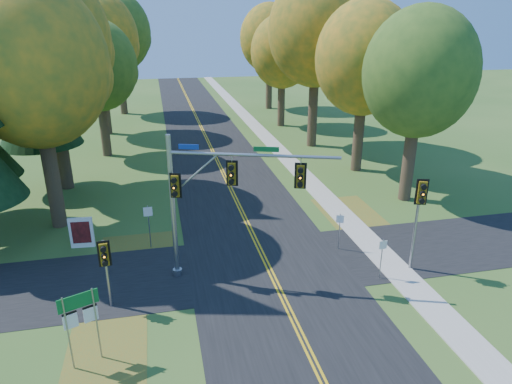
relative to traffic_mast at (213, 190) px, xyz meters
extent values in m
plane|color=#2D531D|center=(2.74, -1.33, -4.54)|extent=(160.00, 160.00, 0.00)
cube|color=black|center=(2.74, -1.33, -4.53)|extent=(8.00, 160.00, 0.02)
cube|color=black|center=(2.74, 0.67, -4.54)|extent=(60.00, 6.00, 0.02)
cube|color=gold|center=(2.64, -1.33, -4.52)|extent=(0.10, 160.00, 0.01)
cube|color=gold|center=(2.84, -1.33, -4.52)|extent=(0.10, 160.00, 0.01)
cube|color=#9E998E|center=(8.94, -1.33, -4.51)|extent=(1.60, 160.00, 0.06)
cube|color=brown|center=(-3.76, 2.67, -4.54)|extent=(4.00, 6.00, 0.00)
cube|color=brown|center=(9.54, 4.67, -4.54)|extent=(3.50, 8.00, 0.00)
cube|color=brown|center=(-4.76, -4.33, -4.54)|extent=(3.00, 5.00, 0.00)
cylinder|color=#38281C|center=(-8.46, 7.97, -1.17)|extent=(0.86, 0.86, 6.75)
ellipsoid|color=orange|center=(-8.46, 7.97, 5.01)|extent=(8.00, 8.00, 9.20)
sphere|color=orange|center=(-6.86, 9.17, 4.21)|extent=(4.80, 4.80, 4.80)
cylinder|color=#38281C|center=(14.24, 7.37, -1.51)|extent=(0.83, 0.83, 6.08)
ellipsoid|color=#4D6E22|center=(14.24, 7.37, 4.05)|extent=(7.20, 7.20, 8.28)
sphere|color=#4D6E22|center=(15.68, 8.45, 3.33)|extent=(4.32, 4.32, 4.32)
sphere|color=#4D6E22|center=(12.98, 6.65, 4.77)|extent=(3.96, 3.96, 3.96)
cylinder|color=#38281C|center=(-9.06, 14.87, -0.83)|extent=(0.89, 0.89, 7.42)
ellipsoid|color=orange|center=(-9.06, 14.87, 5.89)|extent=(8.60, 8.60, 9.89)
sphere|color=orange|center=(-7.34, 16.16, 5.03)|extent=(5.16, 5.16, 5.16)
sphere|color=orange|center=(-10.57, 14.01, 6.75)|extent=(4.73, 4.73, 4.73)
cylinder|color=#38281C|center=(13.64, 14.17, -1.39)|extent=(0.84, 0.84, 6.30)
ellipsoid|color=orange|center=(13.64, 14.17, 4.42)|extent=(7.60, 7.60, 8.74)
sphere|color=orange|center=(15.16, 15.31, 3.66)|extent=(4.56, 4.56, 4.56)
sphere|color=orange|center=(12.31, 13.41, 5.18)|extent=(4.18, 4.18, 4.18)
cylinder|color=#38281C|center=(-6.86, 23.07, -1.73)|extent=(0.81, 0.81, 5.62)
ellipsoid|color=#4D6E22|center=(-6.86, 23.07, 3.46)|extent=(6.80, 6.80, 7.82)
sphere|color=#4D6E22|center=(-5.50, 24.09, 2.78)|extent=(4.08, 4.08, 4.08)
sphere|color=#4D6E22|center=(-8.05, 22.39, 4.14)|extent=(3.74, 3.74, 3.74)
cylinder|color=#38281C|center=(12.54, 22.27, -0.72)|extent=(0.90, 0.90, 7.65)
ellipsoid|color=orange|center=(12.54, 22.27, 6.19)|extent=(8.80, 8.80, 10.12)
sphere|color=orange|center=(14.30, 23.59, 5.31)|extent=(5.28, 5.28, 5.28)
sphere|color=orange|center=(11.00, 21.39, 7.07)|extent=(4.84, 4.84, 4.84)
cylinder|color=#38281C|center=(-7.46, 31.77, -1.06)|extent=(0.87, 0.87, 6.98)
ellipsoid|color=orange|center=(-7.46, 31.77, 5.30)|extent=(8.20, 8.20, 9.43)
sphere|color=orange|center=(-5.82, 33.00, 4.48)|extent=(4.92, 4.92, 4.92)
sphere|color=orange|center=(-8.90, 30.95, 6.12)|extent=(4.51, 4.51, 4.51)
cylinder|color=#38281C|center=(11.94, 31.47, -1.62)|extent=(0.82, 0.82, 5.85)
ellipsoid|color=orange|center=(11.94, 31.47, 3.76)|extent=(7.00, 7.00, 8.05)
sphere|color=orange|center=(13.34, 32.52, 3.06)|extent=(4.20, 4.20, 4.20)
sphere|color=orange|center=(10.71, 30.77, 4.46)|extent=(3.85, 3.85, 3.85)
cylinder|color=#38281C|center=(-6.26, 42.67, -0.94)|extent=(0.88, 0.88, 7.20)
ellipsoid|color=#4D6E22|center=(-6.26, 42.67, 5.60)|extent=(8.40, 8.40, 9.66)
sphere|color=#4D6E22|center=(-4.58, 43.93, 4.76)|extent=(5.04, 5.04, 5.04)
sphere|color=#4D6E22|center=(-7.73, 41.83, 6.44)|extent=(4.62, 4.62, 4.62)
cylinder|color=#38281C|center=(13.14, 42.17, -1.28)|extent=(0.85, 0.85, 6.53)
ellipsoid|color=orange|center=(13.14, 42.17, 4.71)|extent=(7.80, 7.80, 8.97)
sphere|color=orange|center=(14.70, 43.34, 3.93)|extent=(4.68, 4.68, 4.68)
sphere|color=orange|center=(11.77, 41.39, 5.49)|extent=(4.29, 4.29, 4.29)
cylinder|color=#38281C|center=(-10.26, 14.67, -2.83)|extent=(0.50, 0.50, 3.42)
cone|color=black|center=(-10.26, 14.67, 1.60)|extent=(5.60, 5.60, 5.45)
cone|color=black|center=(-10.26, 14.67, 5.50)|extent=(4.57, 4.57, 5.45)
cylinder|color=#919499|center=(-1.80, 0.67, -1.01)|extent=(0.22, 0.22, 7.07)
cylinder|color=#919499|center=(-1.80, 0.67, -4.39)|extent=(0.44, 0.44, 0.30)
cylinder|color=#919499|center=(1.78, -0.57, 1.72)|extent=(7.20, 2.61, 0.14)
cylinder|color=#919499|center=(-0.75, 0.31, 0.71)|extent=(2.19, 0.83, 2.09)
cylinder|color=#919499|center=(0.87, -0.26, 1.53)|extent=(0.04, 0.04, 0.36)
cube|color=#72590C|center=(0.87, -0.26, 0.85)|extent=(0.42, 0.40, 1.01)
cube|color=black|center=(0.87, -0.26, 0.85)|extent=(0.51, 0.20, 1.19)
sphere|color=orange|center=(0.80, -0.47, 0.85)|extent=(0.18, 0.18, 0.18)
cylinder|color=black|center=(0.80, -0.47, 1.17)|extent=(0.28, 0.23, 0.24)
cylinder|color=black|center=(0.80, -0.47, 0.85)|extent=(0.28, 0.23, 0.24)
cylinder|color=black|center=(0.80, -0.47, 0.52)|extent=(0.28, 0.23, 0.24)
cylinder|color=#919499|center=(3.73, -1.25, 1.53)|extent=(0.04, 0.04, 0.36)
cube|color=#72590C|center=(3.73, -1.25, 0.85)|extent=(0.42, 0.40, 1.01)
cube|color=black|center=(3.73, -1.25, 0.85)|extent=(0.51, 0.20, 1.19)
sphere|color=orange|center=(3.66, -1.47, 0.85)|extent=(0.18, 0.18, 0.18)
cylinder|color=black|center=(3.66, -1.47, 1.17)|extent=(0.28, 0.23, 0.24)
cylinder|color=black|center=(3.66, -1.47, 0.85)|extent=(0.28, 0.23, 0.24)
cylinder|color=black|center=(3.66, -1.47, 0.52)|extent=(0.28, 0.23, 0.24)
cube|color=#72590C|center=(-1.61, 0.45, 0.20)|extent=(0.42, 0.40, 1.01)
cube|color=black|center=(-1.61, 0.45, 0.20)|extent=(0.51, 0.20, 1.19)
sphere|color=orange|center=(-1.69, 0.23, 0.20)|extent=(0.18, 0.18, 0.18)
cylinder|color=black|center=(-1.69, 0.23, 0.52)|extent=(0.28, 0.23, 0.24)
cylinder|color=black|center=(-1.69, 0.23, 0.20)|extent=(0.28, 0.23, 0.24)
cylinder|color=black|center=(-1.69, 0.23, -0.12)|extent=(0.28, 0.23, 0.24)
cube|color=navy|center=(-0.94, 0.37, 2.00)|extent=(0.87, 0.34, 0.22)
cube|color=#0C5926|center=(2.30, -0.75, 2.00)|extent=(1.06, 0.40, 0.22)
cylinder|color=gray|center=(9.69, -1.28, -2.15)|extent=(0.13, 0.13, 4.79)
cube|color=#72590C|center=(9.61, -1.51, -0.30)|extent=(0.45, 0.43, 1.09)
cube|color=black|center=(9.61, -1.51, -0.30)|extent=(0.55, 0.21, 1.28)
sphere|color=orange|center=(9.53, -1.75, -0.30)|extent=(0.20, 0.20, 0.20)
cylinder|color=black|center=(9.53, -1.75, 0.05)|extent=(0.30, 0.25, 0.26)
cylinder|color=black|center=(9.53, -1.75, -0.30)|extent=(0.30, 0.25, 0.26)
cylinder|color=black|center=(9.53, -1.75, -0.65)|extent=(0.30, 0.25, 0.26)
cylinder|color=#909398|center=(-4.80, -1.33, -2.94)|extent=(0.12, 0.12, 3.21)
cube|color=#72590C|center=(-4.78, -1.55, -1.84)|extent=(0.36, 0.33, 1.00)
cube|color=black|center=(-4.78, -1.55, -1.84)|extent=(0.52, 0.07, 1.18)
sphere|color=orange|center=(-4.76, -1.78, -1.84)|extent=(0.18, 0.18, 0.18)
cylinder|color=black|center=(-4.76, -1.78, -1.52)|extent=(0.25, 0.18, 0.24)
cylinder|color=black|center=(-4.76, -1.78, -1.84)|extent=(0.25, 0.18, 0.24)
cylinder|color=black|center=(-4.76, -1.78, -2.16)|extent=(0.25, 0.18, 0.24)
cylinder|color=gray|center=(-5.84, -5.02, -3.04)|extent=(0.06, 0.06, 3.00)
cylinder|color=gray|center=(-4.91, -4.64, -3.04)|extent=(0.06, 0.06, 3.00)
cube|color=#0D5F25|center=(-5.39, -4.80, -1.89)|extent=(1.31, 0.58, 0.55)
cube|color=silver|center=(-5.39, -4.80, -1.89)|extent=(1.11, 0.47, 0.08)
cube|color=silver|center=(-5.71, -4.94, -2.59)|extent=(0.48, 0.23, 0.55)
cube|color=black|center=(-5.71, -4.94, -2.26)|extent=(0.46, 0.20, 0.10)
cube|color=silver|center=(-5.06, -4.67, -2.59)|extent=(0.48, 0.23, 0.55)
cube|color=black|center=(-5.06, -4.67, -2.26)|extent=(0.46, 0.20, 0.10)
cube|color=white|center=(-6.71, 4.72, -3.67)|extent=(1.28, 0.28, 1.75)
cube|color=maroon|center=(-6.72, 4.62, -3.62)|extent=(0.97, 0.10, 1.27)
cube|color=white|center=(-7.20, 4.76, -4.40)|extent=(0.08, 0.08, 0.29)
cube|color=white|center=(-6.23, 4.68, -4.40)|extent=(0.08, 0.08, 0.29)
cylinder|color=gray|center=(6.94, 1.45, -3.49)|extent=(0.05, 0.05, 2.10)
cube|color=white|center=(6.93, 1.43, -2.73)|extent=(0.38, 0.19, 0.43)
cylinder|color=gray|center=(7.77, -1.78, -3.49)|extent=(0.05, 0.05, 2.10)
cube|color=silver|center=(7.77, -1.79, -2.73)|extent=(0.40, 0.06, 0.43)
cylinder|color=gray|center=(-3.06, 3.88, -3.30)|extent=(0.06, 0.06, 2.48)
cube|color=silver|center=(-3.06, 3.85, -2.40)|extent=(0.47, 0.04, 0.51)
camera|label=1|loc=(-2.23, -19.24, 7.34)|focal=32.00mm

